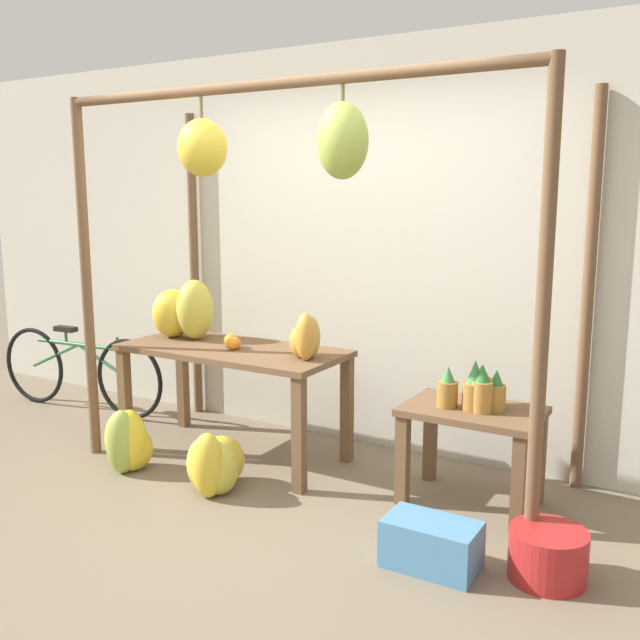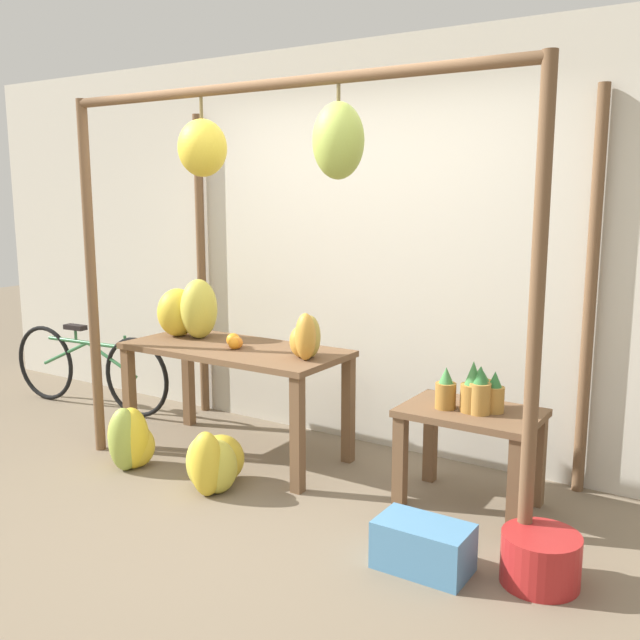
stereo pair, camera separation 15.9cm
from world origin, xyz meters
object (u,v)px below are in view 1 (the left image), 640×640
object	(u,v)px
orange_pile	(233,342)
blue_bucket	(548,555)
banana_pile_on_table	(184,311)
banana_pile_ground_right	(214,464)
fruit_crate_white	(431,544)
papaya_pile	(306,338)
banana_pile_ground_left	(127,442)
pineapple_cluster	(476,390)
parked_bicycle	(80,370)

from	to	relation	value
orange_pile	blue_bucket	size ratio (longest dim) A/B	0.41
banana_pile_on_table	banana_pile_ground_right	bearing A→B (deg)	-39.56
fruit_crate_white	papaya_pile	size ratio (longest dim) A/B	1.52
banana_pile_ground_left	blue_bucket	size ratio (longest dim) A/B	1.16
orange_pile	banana_pile_ground_left	size ratio (longest dim) A/B	0.36
blue_bucket	papaya_pile	bearing A→B (deg)	162.90
banana_pile_ground_right	banana_pile_ground_left	bearing A→B (deg)	-177.08
banana_pile_ground_right	fruit_crate_white	size ratio (longest dim) A/B	1.10
banana_pile_ground_left	fruit_crate_white	world-z (taller)	banana_pile_ground_left
orange_pile	banana_pile_ground_right	xyz separation A→B (m)	(0.24, -0.51, -0.63)
banana_pile_ground_left	fruit_crate_white	distance (m)	2.17
papaya_pile	fruit_crate_white	bearing A→B (deg)	-31.10
orange_pile	papaya_pile	bearing A→B (deg)	-0.45
banana_pile_on_table	pineapple_cluster	size ratio (longest dim) A/B	1.36
banana_pile_ground_right	orange_pile	bearing A→B (deg)	114.82
banana_pile_ground_left	papaya_pile	xyz separation A→B (m)	(1.03, 0.55, 0.70)
banana_pile_on_table	orange_pile	world-z (taller)	banana_pile_on_table
banana_pile_ground_right	fruit_crate_white	distance (m)	1.49
banana_pile_ground_right	papaya_pile	size ratio (longest dim) A/B	1.67
papaya_pile	banana_pile_on_table	bearing A→B (deg)	174.64
banana_pile_ground_right	parked_bicycle	xyz separation A→B (m)	(-1.99, 0.71, 0.18)
banana_pile_ground_right	parked_bicycle	distance (m)	2.12
pineapple_cluster	fruit_crate_white	bearing A→B (deg)	-85.33
banana_pile_ground_right	pineapple_cluster	bearing A→B (deg)	23.72
pineapple_cluster	parked_bicycle	xyz separation A→B (m)	(-3.40, 0.09, -0.34)
banana_pile_ground_left	blue_bucket	bearing A→B (deg)	0.85
orange_pile	fruit_crate_white	world-z (taller)	orange_pile
pineapple_cluster	papaya_pile	size ratio (longest dim) A/B	1.25
banana_pile_on_table	papaya_pile	size ratio (longest dim) A/B	1.70
fruit_crate_white	papaya_pile	world-z (taller)	papaya_pile
banana_pile_ground_left	banana_pile_ground_right	xyz separation A→B (m)	(0.69, 0.04, -0.02)
pineapple_cluster	blue_bucket	bearing A→B (deg)	-46.98
banana_pile_on_table	papaya_pile	world-z (taller)	banana_pile_on_table
pineapple_cluster	fruit_crate_white	size ratio (longest dim) A/B	0.83
banana_pile_on_table	fruit_crate_white	world-z (taller)	banana_pile_on_table
banana_pile_ground_right	papaya_pile	distance (m)	0.95
parked_bicycle	orange_pile	bearing A→B (deg)	-6.44
blue_bucket	parked_bicycle	bearing A→B (deg)	169.89
orange_pile	pineapple_cluster	distance (m)	1.66
banana_pile_on_table	blue_bucket	world-z (taller)	banana_pile_on_table
pineapple_cluster	banana_pile_on_table	bearing A→B (deg)	-179.79
orange_pile	papaya_pile	distance (m)	0.58
orange_pile	blue_bucket	distance (m)	2.38
fruit_crate_white	blue_bucket	distance (m)	0.54
pineapple_cluster	fruit_crate_white	xyz separation A→B (m)	(0.06, -0.79, -0.57)
banana_pile_ground_left	banana_pile_ground_right	size ratio (longest dim) A/B	0.85
orange_pile	fruit_crate_white	size ratio (longest dim) A/B	0.33
banana_pile_ground_left	banana_pile_ground_right	distance (m)	0.69
pineapple_cluster	orange_pile	bearing A→B (deg)	-176.37
pineapple_cluster	fruit_crate_white	world-z (taller)	pineapple_cluster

